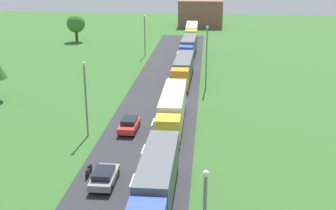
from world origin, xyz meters
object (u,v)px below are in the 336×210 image
motorcycle_courier (89,170)px  tree_maple (76,24)px  car_second (104,177)px  truck_third (183,68)px  lamppost_fourth (145,34)px  truck_second (173,108)px  truck_fourth (189,46)px  lamppost_third (207,55)px  truck_fifth (192,32)px  lamppost_second (86,95)px  truck_lead (156,181)px  distant_building (201,13)px  car_third (129,125)px

motorcycle_courier → tree_maple: 67.63m
tree_maple → car_second: bearing=-71.9°
truck_third → lamppost_fourth: 20.06m
truck_second → truck_fourth: size_ratio=1.05×
lamppost_third → tree_maple: 46.90m
truck_fifth → lamppost_third: size_ratio=1.60×
lamppost_second → truck_third: bearing=68.9°
truck_lead → distant_building: 95.98m
truck_lead → car_third: 16.10m
car_second → tree_maple: (-21.55, 66.13, 3.21)m
truck_lead → truck_fourth: 54.59m
motorcycle_courier → distant_building: distant_building is taller
tree_maple → lamppost_third: bearing=-50.8°
lamppost_third → lamppost_second: bearing=-122.5°
truck_fifth → motorcycle_courier: truck_fifth is taller
truck_lead → lamppost_third: size_ratio=1.42×
car_third → distant_building: distant_building is taller
truck_lead → car_third: (-4.78, 15.31, -1.40)m
truck_lead → truck_fourth: truck_lead is taller
truck_third → lamppost_second: size_ratio=1.72×
car_second → lamppost_fourth: (-3.81, 51.40, 3.59)m
truck_fifth → tree_maple: bearing=-175.9°
truck_fifth → distant_building: 24.91m
truck_lead → tree_maple: 74.11m
truck_second → tree_maple: bearing=116.7°
car_second → lamppost_fourth: size_ratio=0.53×
truck_third → lamppost_fourth: (-8.42, 18.07, 2.25)m
truck_fifth → tree_maple: (-26.01, -1.87, 1.81)m
truck_second → lamppost_third: (3.56, 15.59, 2.88)m
car_third → lamppost_fourth: 39.56m
truck_second → truck_fifth: 53.78m
truck_fourth → lamppost_third: bearing=-80.7°
truck_lead → motorcycle_courier: truck_lead is taller
truck_fourth → car_second: truck_fourth is taller
truck_third → truck_fourth: 18.13m
truck_second → motorcycle_courier: (-6.26, -12.66, -1.61)m
lamppost_second → tree_maple: bearing=107.3°
distant_building → car_second: bearing=-93.6°
car_second → distant_building: (5.91, 92.83, 2.77)m
truck_lead → lamppost_second: size_ratio=1.60×
truck_third → distant_building: 59.53m
car_second → lamppost_third: bearing=74.8°
car_second → distant_building: distant_building is taller
truck_fourth → motorcycle_courier: truck_fourth is taller
truck_fifth → truck_second: bearing=-89.9°
truck_fourth → car_third: truck_fourth is taller
truck_lead → truck_fifth: bearing=90.2°
truck_fifth → lamppost_second: 58.19m
car_second → lamppost_fourth: 51.66m
lamppost_fourth → truck_second: bearing=-77.3°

